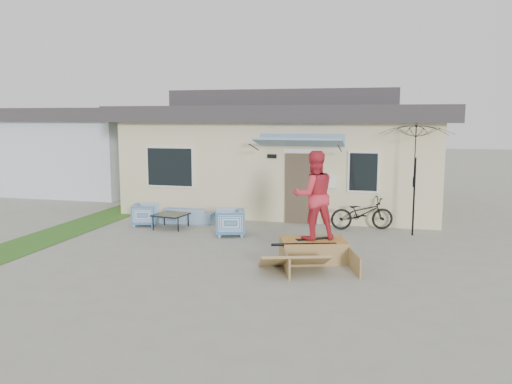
% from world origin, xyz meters
% --- Properties ---
extents(ground, '(90.00, 90.00, 0.00)m').
position_xyz_m(ground, '(0.00, 0.00, 0.00)').
color(ground, gray).
rests_on(ground, ground).
extents(grass_strip, '(1.40, 8.00, 0.01)m').
position_xyz_m(grass_strip, '(-5.20, 2.00, 0.00)').
color(grass_strip, '#306521').
rests_on(grass_strip, ground).
extents(house, '(10.80, 8.49, 4.10)m').
position_xyz_m(house, '(0.00, 7.99, 1.94)').
color(house, beige).
rests_on(house, ground).
extents(neighbor_house, '(8.60, 7.60, 3.50)m').
position_xyz_m(neighbor_house, '(-10.50, 10.00, 1.78)').
color(neighbor_house, silver).
rests_on(neighbor_house, ground).
extents(loveseat, '(1.64, 0.55, 0.63)m').
position_xyz_m(loveseat, '(-2.34, 3.74, 0.32)').
color(loveseat, '#29679C').
rests_on(loveseat, ground).
extents(armchair_left, '(0.79, 0.83, 0.71)m').
position_xyz_m(armchair_left, '(-3.38, 3.03, 0.35)').
color(armchair_left, '#29679C').
rests_on(armchair_left, ground).
extents(armchair_right, '(0.91, 0.94, 0.78)m').
position_xyz_m(armchair_right, '(-0.59, 2.43, 0.39)').
color(armchair_right, '#29679C').
rests_on(armchair_right, ground).
extents(coffee_table, '(0.97, 0.97, 0.42)m').
position_xyz_m(coffee_table, '(-2.49, 2.85, 0.21)').
color(coffee_table, black).
rests_on(coffee_table, ground).
extents(bicycle, '(1.88, 1.13, 1.14)m').
position_xyz_m(bicycle, '(2.81, 4.07, 0.57)').
color(bicycle, black).
rests_on(bicycle, ground).
extents(patio_umbrella, '(2.39, 2.30, 2.20)m').
position_xyz_m(patio_umbrella, '(4.18, 3.66, 1.75)').
color(patio_umbrella, black).
rests_on(patio_umbrella, ground).
extents(skate_ramp, '(1.91, 2.21, 0.47)m').
position_xyz_m(skate_ramp, '(1.95, 0.51, 0.23)').
color(skate_ramp, olive).
rests_on(skate_ramp, ground).
extents(skateboard, '(0.76, 0.57, 0.05)m').
position_xyz_m(skateboard, '(1.93, 0.56, 0.49)').
color(skateboard, black).
rests_on(skateboard, skate_ramp).
extents(skater, '(1.19, 1.09, 1.95)m').
position_xyz_m(skater, '(1.93, 0.56, 1.49)').
color(skater, '#D53040').
rests_on(skater, skateboard).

